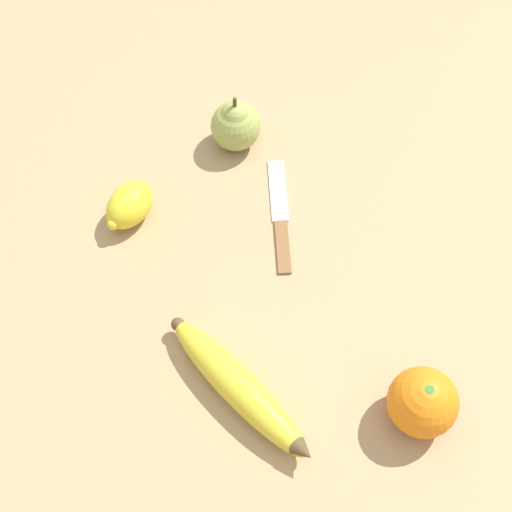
# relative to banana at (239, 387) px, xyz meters

# --- Properties ---
(ground_plane) EXTENTS (3.00, 3.00, 0.00)m
(ground_plane) POSITION_rel_banana_xyz_m (0.04, -0.11, -0.02)
(ground_plane) COLOR tan
(banana) EXTENTS (0.20, 0.15, 0.04)m
(banana) POSITION_rel_banana_xyz_m (0.00, 0.00, 0.00)
(banana) COLOR yellow
(banana) RESTS_ON ground_plane
(orange) EXTENTS (0.08, 0.08, 0.08)m
(orange) POSITION_rel_banana_xyz_m (-0.19, -0.02, 0.02)
(orange) COLOR orange
(orange) RESTS_ON ground_plane
(pear) EXTENTS (0.07, 0.07, 0.09)m
(pear) POSITION_rel_banana_xyz_m (0.09, -0.35, 0.02)
(pear) COLOR #99A84C
(pear) RESTS_ON ground_plane
(lemon) EXTENTS (0.07, 0.08, 0.05)m
(lemon) POSITION_rel_banana_xyz_m (0.19, -0.20, 0.01)
(lemon) COLOR yellow
(lemon) RESTS_ON ground_plane
(paring_knife) EXTENTS (0.07, 0.18, 0.01)m
(paring_knife) POSITION_rel_banana_xyz_m (0.00, -0.24, -0.02)
(paring_knife) COLOR silver
(paring_knife) RESTS_ON ground_plane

